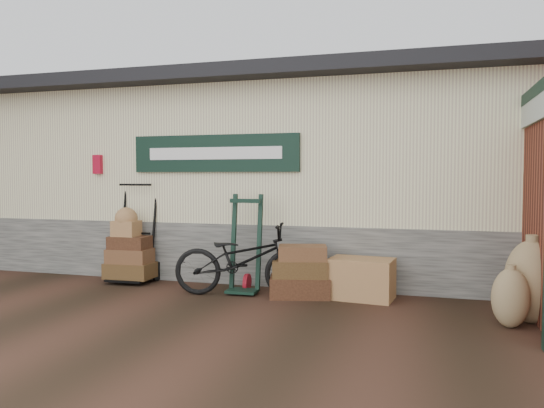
{
  "coord_description": "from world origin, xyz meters",
  "views": [
    {
      "loc": [
        2.76,
        -6.33,
        1.61
      ],
      "look_at": [
        0.61,
        0.9,
        1.22
      ],
      "focal_mm": 35.0,
      "sensor_mm": 36.0,
      "label": 1
    }
  ],
  "objects_px": {
    "green_barrow": "(245,244)",
    "bicycle": "(243,256)",
    "porter_trolley": "(136,226)",
    "suitcase_stack": "(300,271)",
    "wicker_hamper": "(362,279)"
  },
  "relations": [
    {
      "from": "green_barrow",
      "to": "wicker_hamper",
      "type": "height_order",
      "value": "green_barrow"
    },
    {
      "from": "porter_trolley",
      "to": "bicycle",
      "type": "bearing_deg",
      "value": -17.18
    },
    {
      "from": "porter_trolley",
      "to": "wicker_hamper",
      "type": "relative_size",
      "value": 2.08
    },
    {
      "from": "suitcase_stack",
      "to": "bicycle",
      "type": "relative_size",
      "value": 0.42
    },
    {
      "from": "suitcase_stack",
      "to": "green_barrow",
      "type": "bearing_deg",
      "value": 176.37
    },
    {
      "from": "porter_trolley",
      "to": "suitcase_stack",
      "type": "relative_size",
      "value": 2.14
    },
    {
      "from": "porter_trolley",
      "to": "wicker_hamper",
      "type": "bearing_deg",
      "value": -5.85
    },
    {
      "from": "porter_trolley",
      "to": "bicycle",
      "type": "height_order",
      "value": "porter_trolley"
    },
    {
      "from": "porter_trolley",
      "to": "wicker_hamper",
      "type": "height_order",
      "value": "porter_trolley"
    },
    {
      "from": "suitcase_stack",
      "to": "wicker_hamper",
      "type": "xyz_separation_m",
      "value": [
        0.8,
        0.12,
        -0.08
      ]
    },
    {
      "from": "green_barrow",
      "to": "suitcase_stack",
      "type": "xyz_separation_m",
      "value": [
        0.79,
        -0.05,
        -0.33
      ]
    },
    {
      "from": "green_barrow",
      "to": "bicycle",
      "type": "height_order",
      "value": "green_barrow"
    },
    {
      "from": "suitcase_stack",
      "to": "bicycle",
      "type": "bearing_deg",
      "value": -167.47
    },
    {
      "from": "green_barrow",
      "to": "bicycle",
      "type": "xyz_separation_m",
      "value": [
        0.04,
        -0.22,
        -0.13
      ]
    },
    {
      "from": "porter_trolley",
      "to": "green_barrow",
      "type": "bearing_deg",
      "value": -11.21
    }
  ]
}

